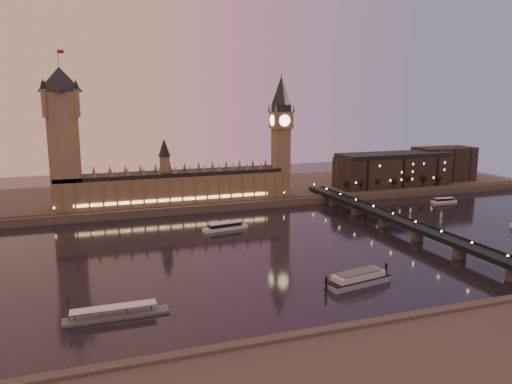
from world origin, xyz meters
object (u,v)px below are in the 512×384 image
cruise_boat_b (444,200)px  moored_barge (358,279)px  cruise_boat_a (225,227)px  pontoon_pier (116,315)px

cruise_boat_b → moored_barge: size_ratio=0.60×
cruise_boat_a → moored_barge: moored_barge is taller
cruise_boat_b → pontoon_pier: (-285.77, -142.76, -0.62)m
moored_barge → cruise_boat_b: bearing=29.6°
cruise_boat_a → pontoon_pier: bearing=-133.6°
cruise_boat_a → cruise_boat_b: (204.25, 23.52, -0.37)m
cruise_boat_a → moored_barge: (33.18, -120.38, 0.83)m
pontoon_pier → cruise_boat_b: bearing=26.5°
cruise_boat_b → pontoon_pier: size_ratio=0.54×
moored_barge → pontoon_pier: size_ratio=0.90×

